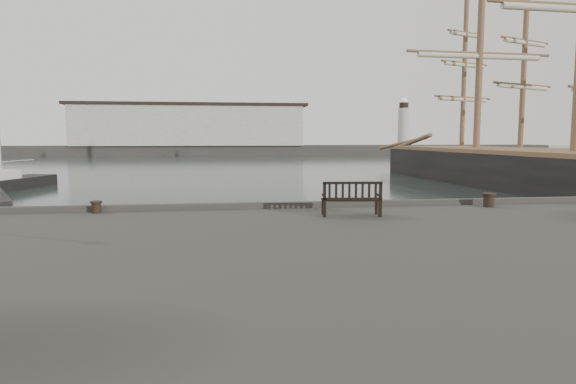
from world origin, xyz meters
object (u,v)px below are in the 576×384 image
bench (351,205)px  tall_ship_far (519,166)px  bollard_left (96,207)px  bollard_right (489,200)px  yacht_d (6,186)px  tall_ship_main (573,182)px

bench → tall_ship_far: tall_ship_far is taller
bench → bollard_left: bearing=173.7°
bollard_left → bollard_right: bollard_right is taller
bollard_left → yacht_d: (-11.51, 23.74, -1.51)m
tall_ship_main → tall_ship_far: size_ratio=1.56×
bollard_left → yacht_d: bearing=115.9°
bollard_right → tall_ship_main: tall_ship_main is taller
yacht_d → bollard_right: bearing=-30.5°
bollard_left → tall_ship_far: size_ratio=0.01×
bench → bollard_right: 5.01m
bench → tall_ship_far: bearing=58.1°
tall_ship_main → yacht_d: bearing=165.0°
tall_ship_far → tall_ship_main: bearing=-136.0°
bollard_right → tall_ship_main: (15.01, 15.90, -0.98)m
bench → tall_ship_main: bearing=46.6°
bench → yacht_d: size_ratio=0.15×
yacht_d → tall_ship_far: bearing=27.9°
tall_ship_far → bollard_right: bearing=-146.5°
bench → tall_ship_main: size_ratio=0.04×
bollard_right → tall_ship_far: bearing=56.5°
tall_ship_main → tall_ship_far: 20.59m
bench → bollard_left: (-7.31, 1.58, -0.13)m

